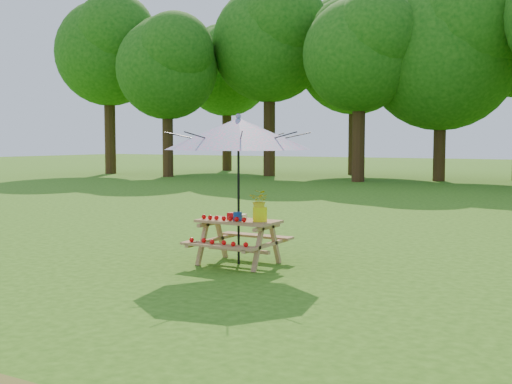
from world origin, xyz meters
The scene contains 5 objects.
picnic_table centered at (-4.90, 2.60, 0.33)m, with size 1.20×1.32×0.67m.
patio_umbrella centered at (-4.90, 2.60, 1.95)m, with size 2.55×2.55×2.25m.
produce_bins centered at (-4.92, 2.60, 0.72)m, with size 0.30×0.38×0.13m.
tomatoes_row centered at (-5.05, 2.42, 0.71)m, with size 0.77×0.13×0.07m, color #EC0808, non-canonical shape.
flower_bucket centered at (-4.54, 2.62, 0.92)m, with size 0.30×0.27×0.46m.
Camera 1 is at (0.08, -5.47, 1.86)m, focal length 45.00 mm.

